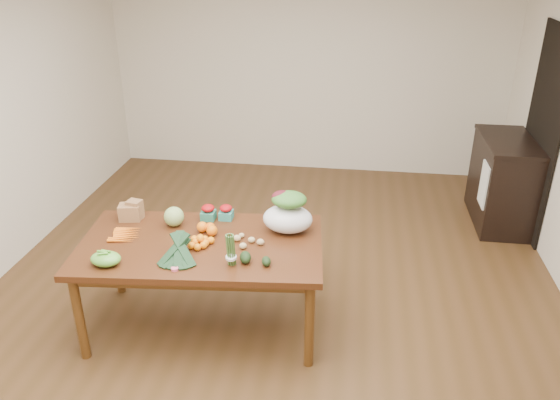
# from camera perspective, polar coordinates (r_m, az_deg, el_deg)

# --- Properties ---
(floor) EXTENTS (6.00, 6.00, 0.00)m
(floor) POSITION_cam_1_polar(r_m,az_deg,el_deg) (4.83, -0.81, -9.74)
(floor) COLOR #50331B
(floor) RESTS_ON ground
(room_walls) EXTENTS (5.02, 6.02, 2.70)m
(room_walls) POSITION_cam_1_polar(r_m,az_deg,el_deg) (4.20, -0.93, 5.51)
(room_walls) COLOR beige
(room_walls) RESTS_ON floor
(dining_table) EXTENTS (1.88, 1.16, 0.75)m
(dining_table) POSITION_cam_1_polar(r_m,az_deg,el_deg) (4.31, -8.00, -8.77)
(dining_table) COLOR #411E0F
(dining_table) RESTS_ON floor
(doorway_dark) EXTENTS (0.02, 1.00, 2.10)m
(doorway_dark) POSITION_cam_1_polar(r_m,az_deg,el_deg) (6.06, 25.68, 6.26)
(doorway_dark) COLOR black
(doorway_dark) RESTS_ON floor
(cabinet) EXTENTS (0.52, 1.02, 0.94)m
(cabinet) POSITION_cam_1_polar(r_m,az_deg,el_deg) (6.27, 22.19, 1.80)
(cabinet) COLOR black
(cabinet) RESTS_ON floor
(dish_towel) EXTENTS (0.02, 0.28, 0.45)m
(dish_towel) POSITION_cam_1_polar(r_m,az_deg,el_deg) (5.91, 20.51, 1.51)
(dish_towel) COLOR white
(dish_towel) RESTS_ON cabinet
(paper_bag) EXTENTS (0.24, 0.21, 0.16)m
(paper_bag) POSITION_cam_1_polar(r_m,az_deg,el_deg) (4.53, -15.43, -1.07)
(paper_bag) COLOR olive
(paper_bag) RESTS_ON dining_table
(cabbage) EXTENTS (0.16, 0.16, 0.16)m
(cabbage) POSITION_cam_1_polar(r_m,az_deg,el_deg) (4.36, -11.02, -1.71)
(cabbage) COLOR #9AB669
(cabbage) RESTS_ON dining_table
(strawberry_basket_a) EXTENTS (0.12, 0.12, 0.10)m
(strawberry_basket_a) POSITION_cam_1_polar(r_m,az_deg,el_deg) (4.42, -7.50, -1.42)
(strawberry_basket_a) COLOR red
(strawberry_basket_a) RESTS_ON dining_table
(strawberry_basket_b) EXTENTS (0.11, 0.11, 0.10)m
(strawberry_basket_b) POSITION_cam_1_polar(r_m,az_deg,el_deg) (4.42, -5.65, -1.40)
(strawberry_basket_b) COLOR #B20B14
(strawberry_basket_b) RESTS_ON dining_table
(orange_a) EXTENTS (0.08, 0.08, 0.08)m
(orange_a) POSITION_cam_1_polar(r_m,az_deg,el_deg) (4.24, -8.13, -2.81)
(orange_a) COLOR orange
(orange_a) RESTS_ON dining_table
(orange_b) EXTENTS (0.08, 0.08, 0.08)m
(orange_b) POSITION_cam_1_polar(r_m,az_deg,el_deg) (4.24, -7.31, -2.84)
(orange_b) COLOR orange
(orange_b) RESTS_ON dining_table
(orange_c) EXTENTS (0.09, 0.09, 0.09)m
(orange_c) POSITION_cam_1_polar(r_m,az_deg,el_deg) (4.18, -7.13, -3.19)
(orange_c) COLOR orange
(orange_c) RESTS_ON dining_table
(mandarin_cluster) EXTENTS (0.20, 0.20, 0.09)m
(mandarin_cluster) POSITION_cam_1_polar(r_m,az_deg,el_deg) (4.06, -8.30, -4.17)
(mandarin_cluster) COLOR #FFA70F
(mandarin_cluster) RESTS_ON dining_table
(carrots) EXTENTS (0.24, 0.26, 0.03)m
(carrots) POSITION_cam_1_polar(r_m,az_deg,el_deg) (4.31, -15.71, -3.49)
(carrots) COLOR orange
(carrots) RESTS_ON dining_table
(snap_pea_bag) EXTENTS (0.21, 0.16, 0.10)m
(snap_pea_bag) POSITION_cam_1_polar(r_m,az_deg,el_deg) (3.97, -17.75, -5.87)
(snap_pea_bag) COLOR #5FAB3A
(snap_pea_bag) RESTS_ON dining_table
(kale_bunch) EXTENTS (0.36, 0.43, 0.16)m
(kale_bunch) POSITION_cam_1_polar(r_m,az_deg,el_deg) (3.86, -10.70, -5.43)
(kale_bunch) COLOR black
(kale_bunch) RESTS_ON dining_table
(asparagus_bundle) EXTENTS (0.09, 0.12, 0.26)m
(asparagus_bundle) POSITION_cam_1_polar(r_m,az_deg,el_deg) (3.75, -5.16, -5.19)
(asparagus_bundle) COLOR #497234
(asparagus_bundle) RESTS_ON dining_table
(potato_a) EXTENTS (0.06, 0.05, 0.05)m
(potato_a) POSITION_cam_1_polar(r_m,az_deg,el_deg) (4.10, -4.51, -3.99)
(potato_a) COLOR tan
(potato_a) RESTS_ON dining_table
(potato_b) EXTENTS (0.06, 0.05, 0.05)m
(potato_b) POSITION_cam_1_polar(r_m,az_deg,el_deg) (3.99, -3.89, -4.80)
(potato_b) COLOR tan
(potato_b) RESTS_ON dining_table
(potato_c) EXTENTS (0.05, 0.05, 0.05)m
(potato_c) POSITION_cam_1_polar(r_m,az_deg,el_deg) (4.07, -3.00, -4.19)
(potato_c) COLOR tan
(potato_c) RESTS_ON dining_table
(potato_d) EXTENTS (0.04, 0.04, 0.04)m
(potato_d) POSITION_cam_1_polar(r_m,az_deg,el_deg) (4.14, -4.04, -3.71)
(potato_d) COLOR tan
(potato_d) RESTS_ON dining_table
(potato_e) EXTENTS (0.06, 0.05, 0.05)m
(potato_e) POSITION_cam_1_polar(r_m,az_deg,el_deg) (4.04, -2.06, -4.41)
(potato_e) COLOR tan
(potato_e) RESTS_ON dining_table
(avocado_a) EXTENTS (0.11, 0.13, 0.08)m
(avocado_a) POSITION_cam_1_polar(r_m,az_deg,el_deg) (3.83, -3.64, -6.00)
(avocado_a) COLOR black
(avocado_a) RESTS_ON dining_table
(avocado_b) EXTENTS (0.09, 0.11, 0.06)m
(avocado_b) POSITION_cam_1_polar(r_m,az_deg,el_deg) (3.79, -1.44, -6.41)
(avocado_b) COLOR black
(avocado_b) RESTS_ON dining_table
(salad_bag) EXTENTS (0.41, 0.32, 0.30)m
(salad_bag) POSITION_cam_1_polar(r_m,az_deg,el_deg) (4.16, 0.81, -1.47)
(salad_bag) COLOR white
(salad_bag) RESTS_ON dining_table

